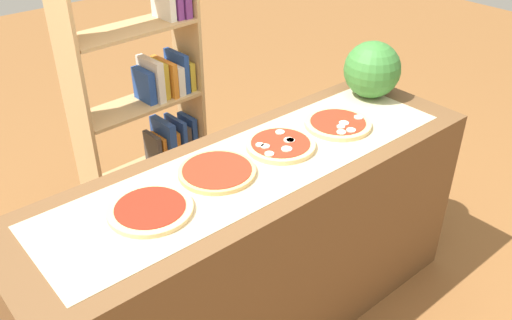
{
  "coord_description": "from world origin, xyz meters",
  "views": [
    {
      "loc": [
        -1.23,
        -1.46,
        2.14
      ],
      "look_at": [
        0.0,
        0.0,
        0.95
      ],
      "focal_mm": 38.13,
      "sensor_mm": 36.0,
      "label": 1
    }
  ],
  "objects_px": {
    "pizza_plain_0": "(150,209)",
    "pizza_mozzarella_3": "(338,124)",
    "bookshelf": "(154,109)",
    "pizza_plain_1": "(217,171)",
    "pizza_mozzarella_2": "(280,145)",
    "watermelon": "(372,70)"
  },
  "relations": [
    {
      "from": "pizza_mozzarella_2",
      "to": "pizza_mozzarella_3",
      "type": "bearing_deg",
      "value": -4.91
    },
    {
      "from": "pizza_plain_1",
      "to": "watermelon",
      "type": "bearing_deg",
      "value": 4.54
    },
    {
      "from": "bookshelf",
      "to": "pizza_mozzarella_2",
      "type": "bearing_deg",
      "value": -85.21
    },
    {
      "from": "pizza_plain_0",
      "to": "pizza_mozzarella_3",
      "type": "xyz_separation_m",
      "value": [
        1.01,
        0.01,
        0.0
      ]
    },
    {
      "from": "pizza_mozzarella_2",
      "to": "pizza_plain_0",
      "type": "bearing_deg",
      "value": -177.09
    },
    {
      "from": "pizza_plain_0",
      "to": "pizza_mozzarella_2",
      "type": "xyz_separation_m",
      "value": [
        0.67,
        0.03,
        0.0
      ]
    },
    {
      "from": "bookshelf",
      "to": "pizza_plain_1",
      "type": "bearing_deg",
      "value": -105.31
    },
    {
      "from": "watermelon",
      "to": "bookshelf",
      "type": "bearing_deg",
      "value": 132.8
    },
    {
      "from": "pizza_mozzarella_3",
      "to": "watermelon",
      "type": "relative_size",
      "value": 1.08
    },
    {
      "from": "pizza_plain_0",
      "to": "pizza_plain_1",
      "type": "distance_m",
      "value": 0.34
    },
    {
      "from": "pizza_mozzarella_3",
      "to": "bookshelf",
      "type": "distance_m",
      "value": 1.08
    },
    {
      "from": "watermelon",
      "to": "pizza_mozzarella_2",
      "type": "bearing_deg",
      "value": -172.44
    },
    {
      "from": "pizza_mozzarella_2",
      "to": "pizza_mozzarella_3",
      "type": "relative_size",
      "value": 0.98
    },
    {
      "from": "pizza_plain_1",
      "to": "bookshelf",
      "type": "xyz_separation_m",
      "value": [
        0.26,
        0.94,
        -0.16
      ]
    },
    {
      "from": "pizza_mozzarella_2",
      "to": "pizza_plain_1",
      "type": "bearing_deg",
      "value": 178.1
    },
    {
      "from": "pizza_mozzarella_3",
      "to": "bookshelf",
      "type": "height_order",
      "value": "bookshelf"
    },
    {
      "from": "pizza_plain_0",
      "to": "watermelon",
      "type": "relative_size",
      "value": 1.09
    },
    {
      "from": "pizza_mozzarella_2",
      "to": "watermelon",
      "type": "bearing_deg",
      "value": 7.56
    },
    {
      "from": "pizza_plain_0",
      "to": "pizza_plain_1",
      "type": "xyz_separation_m",
      "value": [
        0.34,
        0.05,
        0.0
      ]
    },
    {
      "from": "pizza_plain_1",
      "to": "pizza_mozzarella_2",
      "type": "distance_m",
      "value": 0.34
    },
    {
      "from": "pizza_mozzarella_3",
      "to": "watermelon",
      "type": "height_order",
      "value": "watermelon"
    },
    {
      "from": "bookshelf",
      "to": "watermelon",
      "type": "bearing_deg",
      "value": -47.2
    }
  ]
}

